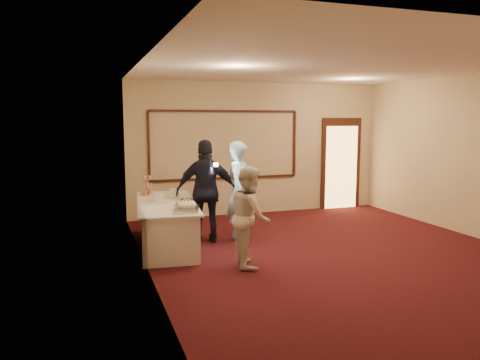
# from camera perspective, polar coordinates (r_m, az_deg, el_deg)

# --- Properties ---
(floor) EXTENTS (7.00, 7.00, 0.00)m
(floor) POSITION_cam_1_polar(r_m,az_deg,el_deg) (7.90, 11.34, -8.70)
(floor) COLOR black
(floor) RESTS_ON ground
(room_walls) EXTENTS (6.04, 7.04, 3.02)m
(room_walls) POSITION_cam_1_polar(r_m,az_deg,el_deg) (7.59, 11.73, 6.14)
(room_walls) COLOR beige
(room_walls) RESTS_ON floor
(wall_molding) EXTENTS (3.45, 0.04, 1.55)m
(wall_molding) POSITION_cam_1_polar(r_m,az_deg,el_deg) (10.49, -1.81, 4.31)
(wall_molding) COLOR #33160F
(wall_molding) RESTS_ON room_walls
(doorway) EXTENTS (1.05, 0.07, 2.20)m
(doorway) POSITION_cam_1_polar(r_m,az_deg,el_deg) (11.71, 12.19, 1.92)
(doorway) COLOR #33160F
(doorway) RESTS_ON floor
(buffet_table) EXTENTS (1.22, 2.57, 0.77)m
(buffet_table) POSITION_cam_1_polar(r_m,az_deg,el_deg) (8.15, -8.95, -5.33)
(buffet_table) COLOR white
(buffet_table) RESTS_ON floor
(pavlova_tray) EXTENTS (0.45, 0.56, 0.18)m
(pavlova_tray) POSITION_cam_1_polar(r_m,az_deg,el_deg) (7.23, -6.51, -3.19)
(pavlova_tray) COLOR silver
(pavlova_tray) RESTS_ON buffet_table
(cupcake_stand) EXTENTS (0.26, 0.26, 0.39)m
(cupcake_stand) POSITION_cam_1_polar(r_m,az_deg,el_deg) (8.89, -11.23, -0.90)
(cupcake_stand) COLOR #F06A62
(cupcake_stand) RESTS_ON buffet_table
(plate_stack_a) EXTENTS (0.19, 0.19, 0.16)m
(plate_stack_a) POSITION_cam_1_polar(r_m,az_deg,el_deg) (8.18, -9.96, -1.99)
(plate_stack_a) COLOR white
(plate_stack_a) RESTS_ON buffet_table
(plate_stack_b) EXTENTS (0.20, 0.20, 0.17)m
(plate_stack_b) POSITION_cam_1_polar(r_m,az_deg,el_deg) (8.46, -7.94, -1.61)
(plate_stack_b) COLOR white
(plate_stack_b) RESTS_ON buffet_table
(tart) EXTENTS (0.28, 0.28, 0.06)m
(tart) POSITION_cam_1_polar(r_m,az_deg,el_deg) (7.73, -6.99, -2.91)
(tart) COLOR white
(tart) RESTS_ON buffet_table
(man) EXTENTS (0.54, 0.72, 1.80)m
(man) POSITION_cam_1_polar(r_m,az_deg,el_deg) (8.26, -0.07, -1.46)
(man) COLOR #9AD6F1
(man) RESTS_ON floor
(woman) EXTENTS (0.69, 0.82, 1.49)m
(woman) POSITION_cam_1_polar(r_m,az_deg,el_deg) (6.95, 1.21, -4.43)
(woman) COLOR silver
(woman) RESTS_ON floor
(guest) EXTENTS (1.13, 0.65, 1.82)m
(guest) POSITION_cam_1_polar(r_m,az_deg,el_deg) (8.24, -4.11, -1.40)
(guest) COLOR black
(guest) RESTS_ON floor
(camera_flash) EXTENTS (0.08, 0.05, 0.05)m
(camera_flash) POSITION_cam_1_polar(r_m,az_deg,el_deg) (8.07, -2.98, 1.90)
(camera_flash) COLOR white
(camera_flash) RESTS_ON guest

